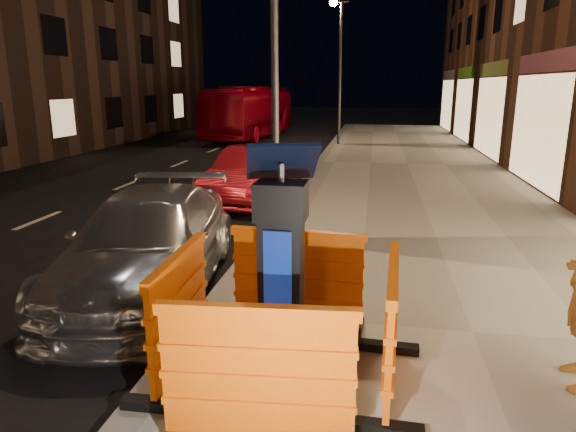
% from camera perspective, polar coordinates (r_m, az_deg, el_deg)
% --- Properties ---
extents(ground_plane, '(120.00, 120.00, 0.00)m').
position_cam_1_polar(ground_plane, '(6.28, -8.93, -11.73)').
color(ground_plane, black).
rests_on(ground_plane, ground).
extents(sidewalk, '(6.00, 60.00, 0.15)m').
position_cam_1_polar(sidewalk, '(6.07, 19.76, -12.64)').
color(sidewalk, gray).
rests_on(sidewalk, ground).
extents(kerb, '(0.30, 60.00, 0.15)m').
position_cam_1_polar(kerb, '(6.25, -8.96, -11.11)').
color(kerb, slate).
rests_on(kerb, ground).
extents(parking_kiosk, '(0.65, 0.65, 2.03)m').
position_cam_1_polar(parking_kiosk, '(4.47, -0.73, -6.34)').
color(parking_kiosk, black).
rests_on(parking_kiosk, sidewalk).
extents(barrier_front, '(1.49, 0.71, 1.13)m').
position_cam_1_polar(barrier_front, '(3.84, -3.36, -17.62)').
color(barrier_front, '#FF6507').
rests_on(barrier_front, sidewalk).
extents(barrier_back, '(1.49, 0.69, 1.13)m').
position_cam_1_polar(barrier_back, '(5.51, 1.06, -7.25)').
color(barrier_back, '#FF6507').
rests_on(barrier_back, sidewalk).
extents(barrier_kerbside, '(0.63, 1.47, 1.13)m').
position_cam_1_polar(barrier_kerbside, '(4.89, -11.91, -10.47)').
color(barrier_kerbside, '#FF6507').
rests_on(barrier_kerbside, sidewalk).
extents(barrier_bldgside, '(0.66, 1.48, 1.13)m').
position_cam_1_polar(barrier_bldgside, '(4.59, 11.30, -12.16)').
color(barrier_bldgside, '#FF6507').
rests_on(barrier_bldgside, sidewalk).
extents(car_silver, '(2.47, 4.75, 1.32)m').
position_cam_1_polar(car_silver, '(7.45, -14.89, -7.77)').
color(car_silver, silver).
rests_on(car_silver, ground).
extents(car_red, '(1.74, 4.03, 1.29)m').
position_cam_1_polar(car_red, '(12.59, -3.99, 1.74)').
color(car_red, '#A3111F').
rests_on(car_red, ground).
extents(bus_doubledecker, '(2.88, 9.67, 2.66)m').
position_cam_1_polar(bus_doubledecker, '(27.90, -4.14, 8.70)').
color(bus_doubledecker, '#950213').
rests_on(bus_doubledecker, ground).
extents(street_lamp_mid, '(0.12, 0.12, 6.00)m').
position_cam_1_polar(street_lamp_mid, '(8.50, -1.48, 17.10)').
color(street_lamp_mid, '#3F3F44').
rests_on(street_lamp_mid, sidewalk).
extents(street_lamp_far, '(0.12, 0.12, 6.00)m').
position_cam_1_polar(street_lamp_far, '(23.39, 5.80, 15.30)').
color(street_lamp_far, '#3F3F44').
rests_on(street_lamp_far, sidewalk).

